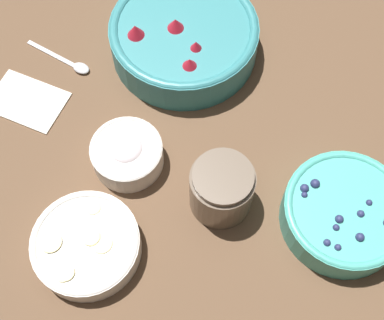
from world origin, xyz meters
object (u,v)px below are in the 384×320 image
at_px(jar_chocolate, 221,190).
at_px(bowl_bananas, 86,245).
at_px(bowl_cream, 127,153).
at_px(bowl_strawberries, 184,36).
at_px(bowl_blueberries, 345,213).

bearing_deg(jar_chocolate, bowl_bananas, 69.67).
relative_size(bowl_bananas, bowl_cream, 1.40).
distance_m(bowl_cream, jar_chocolate, 0.17).
distance_m(bowl_strawberries, jar_chocolate, 0.30).
xyz_separation_m(bowl_blueberries, jar_chocolate, (0.15, 0.12, 0.01)).
bearing_deg(bowl_cream, bowl_blueberries, -149.17).
xyz_separation_m(bowl_strawberries, bowl_blueberries, (-0.41, 0.04, -0.01)).
bearing_deg(bowl_bananas, bowl_cream, -61.52).
bearing_deg(bowl_strawberries, jar_chocolate, 149.28).
xyz_separation_m(bowl_cream, jar_chocolate, (-0.15, -0.06, 0.01)).
bearing_deg(bowl_strawberries, bowl_blueberries, 174.58).
relative_size(bowl_blueberries, jar_chocolate, 1.92).
xyz_separation_m(bowl_bananas, bowl_cream, (0.08, -0.14, 0.00)).
height_order(bowl_blueberries, bowl_cream, bowl_blueberries).
height_order(bowl_blueberries, bowl_bananas, bowl_blueberries).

